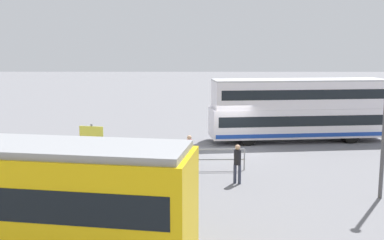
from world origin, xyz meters
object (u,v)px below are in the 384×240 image
object	(u,v)px
double_decker_bus	(298,110)
pedestrian_crossing	(237,161)
info_sign	(92,139)
pedestrian_near_railing	(189,150)

from	to	relation	value
double_decker_bus	pedestrian_crossing	size ratio (longest dim) A/B	6.48
double_decker_bus	info_sign	distance (m)	13.85
double_decker_bus	info_sign	world-z (taller)	double_decker_bus
double_decker_bus	pedestrian_crossing	bearing A→B (deg)	63.35
pedestrian_crossing	info_sign	distance (m)	7.10
pedestrian_crossing	info_sign	world-z (taller)	info_sign
pedestrian_crossing	pedestrian_near_railing	bearing A→B (deg)	-47.49
pedestrian_near_railing	info_sign	size ratio (longest dim) A/B	0.73
double_decker_bus	info_sign	bearing A→B (deg)	33.33
pedestrian_near_railing	info_sign	xyz separation A→B (m)	(4.68, 0.54, 0.66)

